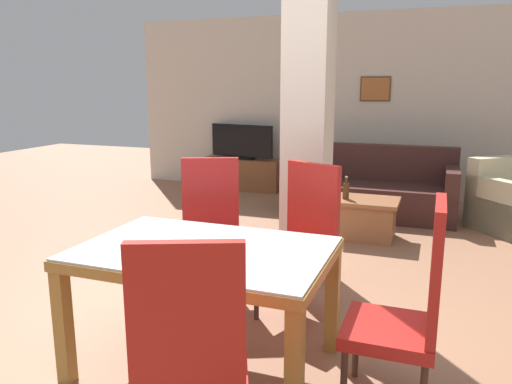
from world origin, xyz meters
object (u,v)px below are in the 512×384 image
tv_screen (242,142)px  sofa (369,191)px  dining_table (205,273)px  dining_chair_far_left (211,231)px  bottle (346,190)px  dining_chair_head_right (410,305)px  coffee_table (364,218)px  dining_chair_near_right (191,364)px  dining_chair_far_right (303,240)px  tv_stand (242,174)px

tv_screen → sofa: bearing=168.1°
dining_table → dining_chair_far_left: dining_chair_far_left is taller
bottle → tv_screen: bearing=135.0°
dining_chair_head_right → coffee_table: (-0.63, 2.92, -0.35)m
dining_table → bottle: dining_table is taller
dining_chair_far_left → tv_screen: 4.30m
dining_chair_near_right → bottle: bearing=68.2°
tv_screen → dining_chair_far_right: bearing=127.8°
coffee_table → bottle: bottle is taller
dining_table → bottle: (0.31, 2.86, -0.05)m
dining_chair_near_right → coffee_table: size_ratio=1.55×
dining_chair_head_right → sofa: 4.10m
dining_table → dining_chair_near_right: dining_chair_near_right is taller
coffee_table → tv_stand: 3.00m
dining_chair_far_left → dining_chair_near_right: same height
dining_chair_far_left → tv_screen: size_ratio=1.02×
coffee_table → dining_table: bearing=-100.0°
dining_chair_far_right → tv_stand: 4.57m
dining_chair_far_left → tv_stand: dining_chair_far_left is taller
dining_table → dining_chair_near_right: 0.94m
dining_chair_near_right → tv_screen: 6.14m
dining_chair_far_right → bottle: size_ratio=4.47×
dining_chair_far_left → sofa: dining_chair_far_left is taller
dining_chair_near_right → tv_stand: dining_chair_near_right is taller
dining_table → sofa: bearing=84.1°
dining_chair_far_right → tv_screen: (-2.10, 4.05, 0.19)m
dining_chair_near_right → dining_chair_head_right: same height
tv_stand → dining_table: bearing=-70.5°
dining_table → tv_stand: 5.22m
dining_chair_near_right → dining_chair_far_right: bearing=67.4°
dining_chair_far_left → dining_chair_near_right: size_ratio=1.00×
dining_chair_head_right → sofa: (-0.73, 4.02, -0.28)m
dining_chair_near_right → bottle: 3.72m
sofa → tv_stand: sofa is taller
dining_table → coffee_table: size_ratio=2.00×
dining_table → tv_screen: 5.21m
dining_table → tv_screen: size_ratio=1.31×
dining_chair_far_right → tv_stand: bearing=-39.8°
dining_chair_far_right → sofa: size_ratio=0.52×
sofa → tv_screen: size_ratio=1.95×
dining_chair_head_right → coffee_table: dining_chair_head_right is taller
bottle → coffee_table: bearing=16.8°
dining_chair_far_right → tv_screen: dining_chair_far_right is taller
tv_screen → tv_stand: bearing=-169.6°
dining_table → dining_chair_head_right: bearing=0.0°
bottle → tv_stand: bearing=135.0°
dining_chair_near_right → bottle: (-0.05, 3.72, -0.04)m
dining_chair_near_right → tv_screen: (-2.10, 5.77, 0.19)m
dining_chair_far_left → coffee_table: dining_chair_far_left is taller
dining_chair_near_right → sofa: dining_chair_near_right is taller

